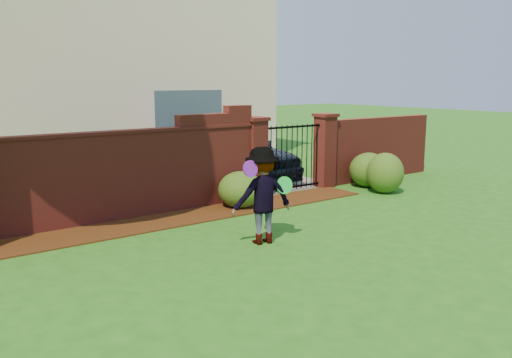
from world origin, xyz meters
TOP-DOWN VIEW (x-y plane):
  - ground at (0.00, 0.00)m, footprint 80.00×80.00m
  - mulch_bed at (-0.95, 3.34)m, footprint 11.10×1.08m
  - brick_wall at (-2.01, 4.00)m, footprint 8.70×0.31m
  - brick_wall_return at (6.60, 4.00)m, footprint 4.00×0.25m
  - pillar_left at (2.40, 4.00)m, footprint 0.50×0.50m
  - pillar_right at (4.60, 4.00)m, footprint 0.50×0.50m
  - iron_gate at (3.50, 4.00)m, footprint 1.78×0.03m
  - driveway at (3.50, 8.00)m, footprint 3.20×8.00m
  - house at (1.00, 12.00)m, footprint 12.40×6.40m
  - car at (3.40, 6.08)m, footprint 1.92×4.56m
  - shrub_left at (1.56, 3.40)m, footprint 0.97×0.97m
  - shrub_middle at (5.25, 2.56)m, footprint 0.90×0.90m
  - shrub_right at (5.51, 3.31)m, footprint 1.00×1.00m
  - man at (0.42, 1.11)m, footprint 1.16×0.83m
  - frisbee_purple at (0.09, 1.01)m, footprint 0.27×0.08m
  - frisbee_green at (0.76, 0.96)m, footprint 0.30×0.13m

SIDE VIEW (x-z plane):
  - ground at x=0.00m, z-range -0.01..0.00m
  - driveway at x=3.50m, z-range 0.00..0.01m
  - mulch_bed at x=-0.95m, z-range 0.00..0.03m
  - shrub_left at x=1.56m, z-range 0.00..0.79m
  - shrub_right at x=5.51m, z-range 0.00..0.89m
  - shrub_middle at x=5.25m, z-range 0.00..0.99m
  - car at x=3.40m, z-range 0.00..1.54m
  - man at x=0.42m, z-range 0.00..1.63m
  - brick_wall_return at x=6.60m, z-range 0.00..1.70m
  - iron_gate at x=3.50m, z-range 0.05..1.65m
  - brick_wall at x=-2.01m, z-range -0.15..2.01m
  - pillar_left at x=2.40m, z-range 0.02..1.90m
  - pillar_right at x=4.60m, z-range 0.02..1.90m
  - frisbee_green at x=0.76m, z-range 0.83..1.13m
  - frisbee_purple at x=0.09m, z-range 1.18..1.46m
  - house at x=1.00m, z-range 0.01..6.31m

